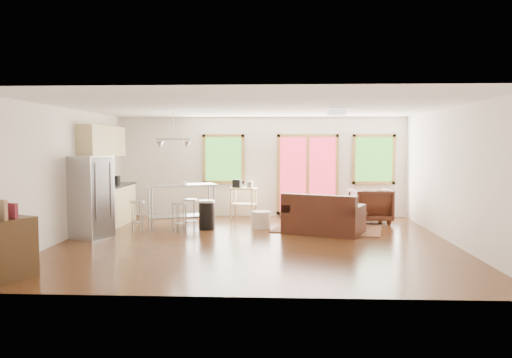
{
  "coord_description": "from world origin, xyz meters",
  "views": [
    {
      "loc": [
        0.46,
        -9.53,
        1.89
      ],
      "look_at": [
        0.0,
        0.3,
        1.2
      ],
      "focal_mm": 35.0,
      "sensor_mm": 36.0,
      "label": 1
    }
  ],
  "objects_px": {
    "coffee_table": "(343,214)",
    "island": "(181,198)",
    "rug": "(329,228)",
    "kitchen_cart": "(243,192)",
    "loveseat": "(323,218)",
    "refrigerator": "(91,197)",
    "armchair": "(370,204)",
    "ottoman": "(302,217)"
  },
  "relations": [
    {
      "from": "loveseat",
      "to": "armchair",
      "type": "distance_m",
      "value": 1.97
    },
    {
      "from": "island",
      "to": "kitchen_cart",
      "type": "relative_size",
      "value": 1.68
    },
    {
      "from": "armchair",
      "to": "ottoman",
      "type": "distance_m",
      "value": 1.68
    },
    {
      "from": "armchair",
      "to": "refrigerator",
      "type": "height_order",
      "value": "refrigerator"
    },
    {
      "from": "refrigerator",
      "to": "kitchen_cart",
      "type": "bearing_deg",
      "value": 68.48
    },
    {
      "from": "armchair",
      "to": "coffee_table",
      "type": "bearing_deg",
      "value": 42.54
    },
    {
      "from": "island",
      "to": "kitchen_cart",
      "type": "bearing_deg",
      "value": 47.59
    },
    {
      "from": "loveseat",
      "to": "armchair",
      "type": "relative_size",
      "value": 1.99
    },
    {
      "from": "armchair",
      "to": "island",
      "type": "height_order",
      "value": "island"
    },
    {
      "from": "kitchen_cart",
      "to": "coffee_table",
      "type": "bearing_deg",
      "value": -30.61
    },
    {
      "from": "island",
      "to": "ottoman",
      "type": "bearing_deg",
      "value": 12.27
    },
    {
      "from": "refrigerator",
      "to": "kitchen_cart",
      "type": "xyz_separation_m",
      "value": [
        2.85,
        2.76,
        -0.15
      ]
    },
    {
      "from": "rug",
      "to": "armchair",
      "type": "relative_size",
      "value": 2.52
    },
    {
      "from": "ottoman",
      "to": "refrigerator",
      "type": "distance_m",
      "value": 4.79
    },
    {
      "from": "loveseat",
      "to": "rug",
      "type": "bearing_deg",
      "value": 97.48
    },
    {
      "from": "ottoman",
      "to": "refrigerator",
      "type": "relative_size",
      "value": 0.32
    },
    {
      "from": "refrigerator",
      "to": "kitchen_cart",
      "type": "relative_size",
      "value": 1.67
    },
    {
      "from": "armchair",
      "to": "refrigerator",
      "type": "bearing_deg",
      "value": 14.57
    },
    {
      "from": "armchair",
      "to": "ottoman",
      "type": "height_order",
      "value": "armchair"
    },
    {
      "from": "loveseat",
      "to": "island",
      "type": "height_order",
      "value": "island"
    },
    {
      "from": "loveseat",
      "to": "ottoman",
      "type": "distance_m",
      "value": 1.31
    },
    {
      "from": "kitchen_cart",
      "to": "island",
      "type": "bearing_deg",
      "value": -132.41
    },
    {
      "from": "armchair",
      "to": "refrigerator",
      "type": "xyz_separation_m",
      "value": [
        -5.96,
        -2.21,
        0.37
      ]
    },
    {
      "from": "loveseat",
      "to": "ottoman",
      "type": "bearing_deg",
      "value": 129.95
    },
    {
      "from": "kitchen_cart",
      "to": "rug",
      "type": "bearing_deg",
      "value": -34.73
    },
    {
      "from": "refrigerator",
      "to": "coffee_table",
      "type": "bearing_deg",
      "value": 39.05
    },
    {
      "from": "loveseat",
      "to": "refrigerator",
      "type": "relative_size",
      "value": 1.1
    },
    {
      "from": "rug",
      "to": "refrigerator",
      "type": "distance_m",
      "value": 5.13
    },
    {
      "from": "ottoman",
      "to": "island",
      "type": "height_order",
      "value": "island"
    },
    {
      "from": "rug",
      "to": "coffee_table",
      "type": "bearing_deg",
      "value": 2.36
    },
    {
      "from": "coffee_table",
      "to": "island",
      "type": "bearing_deg",
      "value": -179.75
    },
    {
      "from": "rug",
      "to": "coffee_table",
      "type": "distance_m",
      "value": 0.45
    },
    {
      "from": "loveseat",
      "to": "kitchen_cart",
      "type": "height_order",
      "value": "kitchen_cart"
    },
    {
      "from": "coffee_table",
      "to": "armchair",
      "type": "height_order",
      "value": "armchair"
    },
    {
      "from": "coffee_table",
      "to": "refrigerator",
      "type": "bearing_deg",
      "value": -165.32
    },
    {
      "from": "kitchen_cart",
      "to": "refrigerator",
      "type": "bearing_deg",
      "value": -135.88
    },
    {
      "from": "island",
      "to": "kitchen_cart",
      "type": "height_order",
      "value": "kitchen_cart"
    },
    {
      "from": "coffee_table",
      "to": "ottoman",
      "type": "distance_m",
      "value": 1.07
    },
    {
      "from": "loveseat",
      "to": "island",
      "type": "relative_size",
      "value": 1.09
    },
    {
      "from": "rug",
      "to": "island",
      "type": "height_order",
      "value": "island"
    },
    {
      "from": "kitchen_cart",
      "to": "ottoman",
      "type": "bearing_deg",
      "value": -28.78
    },
    {
      "from": "rug",
      "to": "kitchen_cart",
      "type": "xyz_separation_m",
      "value": [
        -2.04,
        1.41,
        0.67
      ]
    }
  ]
}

